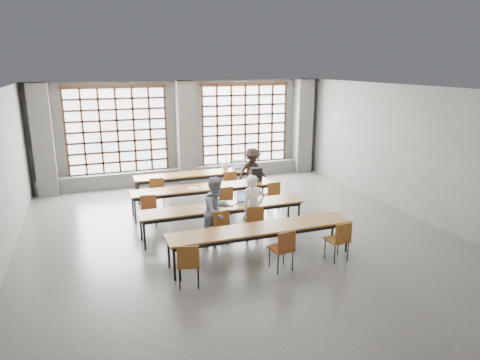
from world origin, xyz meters
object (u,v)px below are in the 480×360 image
at_px(green_box, 220,203).
at_px(desk_row_a, 199,175).
at_px(chair_front_left, 219,224).
at_px(chair_near_left, 188,261).
at_px(chair_back_left, 157,188).
at_px(red_pouch, 189,261).
at_px(chair_front_right, 255,219).
at_px(laptop_back, 238,167).
at_px(chair_mid_left, 149,207).
at_px(chair_mid_right, 272,193).
at_px(desk_row_b, 203,189).
at_px(desk_row_d, 262,230).
at_px(student_back, 252,172).
at_px(backpack, 256,174).
at_px(laptop_front, 244,200).
at_px(chair_near_right, 340,237).
at_px(chair_mid_centre, 224,198).
at_px(desk_row_c, 223,208).
at_px(mouse, 259,201).
at_px(student_female, 217,211).
at_px(chair_near_mid, 283,246).
at_px(chair_back_right, 254,179).
at_px(student_male, 253,207).
at_px(chair_back_mid, 229,182).
at_px(phone, 231,206).
at_px(plastic_bag, 226,166).

bearing_deg(green_box, desk_row_a, 84.13).
xyz_separation_m(chair_front_left, chair_near_left, (-1.10, -1.61, 0.00)).
relative_size(chair_back_left, red_pouch, 4.40).
height_order(chair_front_right, laptop_back, laptop_back).
height_order(chair_back_left, chair_mid_left, same).
bearing_deg(chair_mid_right, laptop_back, 94.32).
bearing_deg(chair_mid_left, green_box, -34.03).
xyz_separation_m(desk_row_b, green_box, (-0.05, -1.68, 0.11)).
height_order(desk_row_d, chair_near_left, chair_near_left).
xyz_separation_m(chair_front_left, red_pouch, (-1.08, -1.53, -0.04)).
xyz_separation_m(desk_row_a, student_back, (1.60, -0.50, 0.09)).
height_order(desk_row_b, backpack, backpack).
relative_size(laptop_front, red_pouch, 2.32).
bearing_deg(green_box, chair_near_right, -50.73).
xyz_separation_m(desk_row_d, chair_near_left, (-1.72, -0.63, -0.13)).
xyz_separation_m(chair_mid_centre, laptop_front, (0.17, -1.03, 0.25)).
bearing_deg(desk_row_d, red_pouch, -162.07).
bearing_deg(red_pouch, backpack, 53.27).
bearing_deg(desk_row_a, chair_front_right, -85.68).
bearing_deg(desk_row_c, desk_row_d, -78.05).
bearing_deg(mouse, desk_row_c, 178.79).
bearing_deg(chair_back_left, student_back, 2.43).
bearing_deg(student_female, desk_row_b, 54.51).
height_order(chair_front_left, green_box, chair_front_left).
distance_m(chair_near_mid, red_pouch, 1.91).
xyz_separation_m(chair_back_right, chair_mid_right, (-0.07, -1.56, 0.00)).
bearing_deg(mouse, student_back, 71.81).
bearing_deg(student_male, chair_mid_right, 47.60).
distance_m(desk_row_d, red_pouch, 1.79).
bearing_deg(student_back, chair_mid_centre, -140.07).
distance_m(chair_back_left, chair_front_right, 3.73).
height_order(desk_row_b, green_box, green_box).
height_order(desk_row_d, chair_back_mid, chair_back_mid).
height_order(chair_back_mid, student_back, student_back).
distance_m(desk_row_a, chair_back_right, 1.73).
bearing_deg(chair_near_right, backpack, 93.43).
bearing_deg(laptop_front, chair_front_left, -139.79).
bearing_deg(desk_row_b, red_pouch, -109.17).
height_order(mouse, red_pouch, mouse).
distance_m(phone, plastic_bag, 3.61).
bearing_deg(chair_mid_centre, green_box, -113.72).
height_order(chair_mid_left, student_back, student_back).
bearing_deg(chair_front_left, chair_mid_right, 40.01).
height_order(chair_mid_left, phone, chair_mid_left).
bearing_deg(chair_mid_centre, desk_row_b, 122.90).
xyz_separation_m(chair_mid_left, chair_near_left, (0.23, -3.37, 0.00)).
bearing_deg(red_pouch, laptop_back, 61.81).
xyz_separation_m(desk_row_b, chair_near_left, (-1.38, -4.00, -0.13)).
distance_m(chair_front_left, mouse, 1.39).
bearing_deg(chair_near_right, chair_mid_right, 90.62).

